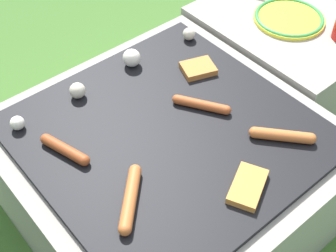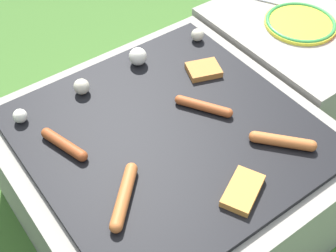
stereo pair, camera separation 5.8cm
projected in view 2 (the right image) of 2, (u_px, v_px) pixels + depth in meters
The scene contains 11 objects.
ground_plane at pixel (168, 213), 1.58m from camera, with size 14.00×14.00×0.00m, color #3D6628.
grill at pixel (168, 177), 1.43m from camera, with size 0.84×0.84×0.41m.
side_ledge at pixel (289, 70), 1.78m from camera, with size 0.48×0.61×0.41m.
sausage_front_center at pixel (203, 106), 1.33m from camera, with size 0.11×0.15×0.03m.
sausage_front_left at pixel (283, 141), 1.24m from camera, with size 0.13×0.14×0.03m.
sausage_mid_right at pixel (64, 144), 1.23m from camera, with size 0.07×0.16×0.03m.
sausage_back_center at pixel (124, 196), 1.12m from camera, with size 0.15×0.15×0.03m.
bread_slice_right at pixel (204, 70), 1.45m from camera, with size 0.12×0.11×0.02m.
bread_slice_center at pixel (243, 191), 1.13m from camera, with size 0.14×0.12×0.02m.
mushroom_row at pixel (120, 68), 1.43m from camera, with size 0.67×0.07×0.06m.
plate_colorful at pixel (300, 23), 1.62m from camera, with size 0.25×0.25×0.02m.
Camera 2 is at (-0.51, -0.70, 1.35)m, focal length 50.00 mm.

